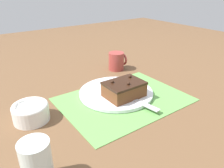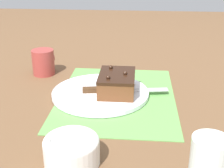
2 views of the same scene
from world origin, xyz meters
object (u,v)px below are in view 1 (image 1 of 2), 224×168
at_px(serving_knife, 121,93).
at_px(drinking_glass, 37,164).
at_px(chocolate_cake, 125,89).
at_px(small_bowl, 31,112).
at_px(cake_plate, 115,93).
at_px(coffee_mug, 117,61).

distance_m(serving_knife, drinking_glass, 0.44).
xyz_separation_m(chocolate_cake, serving_knife, (-0.00, 0.02, -0.02)).
xyz_separation_m(serving_knife, small_bowl, (-0.32, 0.05, 0.01)).
relative_size(cake_plate, drinking_glass, 2.60).
height_order(serving_knife, drinking_glass, drinking_glass).
bearing_deg(serving_knife, cake_plate, -90.28).
bearing_deg(serving_knife, small_bowl, -17.62).
relative_size(chocolate_cake, drinking_glass, 1.28).
bearing_deg(drinking_glass, small_bowl, 76.52).
xyz_separation_m(drinking_glass, small_bowl, (0.06, 0.25, -0.02)).
relative_size(small_bowl, coffee_mug, 1.29).
distance_m(chocolate_cake, small_bowl, 0.33).
bearing_deg(coffee_mug, serving_knife, -123.56).
relative_size(cake_plate, coffee_mug, 3.26).
xyz_separation_m(chocolate_cake, coffee_mug, (0.16, 0.27, -0.00)).
distance_m(chocolate_cake, serving_knife, 0.03).
height_order(cake_plate, chocolate_cake, chocolate_cake).
distance_m(cake_plate, small_bowl, 0.32).
relative_size(drinking_glass, coffee_mug, 1.26).
bearing_deg(chocolate_cake, serving_knife, 99.85).
bearing_deg(small_bowl, coffee_mug, 22.36).
bearing_deg(coffee_mug, cake_plate, -127.91).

